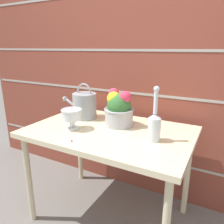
{
  "coord_description": "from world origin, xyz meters",
  "views": [
    {
      "loc": [
        0.71,
        -1.27,
        1.3
      ],
      "look_at": [
        0.0,
        0.04,
        0.86
      ],
      "focal_mm": 35.0,
      "sensor_mm": 36.0,
      "label": 1
    }
  ],
  "objects_px": {
    "crystal_pedestal_bowl": "(72,115)",
    "glass_decanter": "(154,124)",
    "flower_planter": "(119,109)",
    "watering_can": "(84,105)"
  },
  "relations": [
    {
      "from": "crystal_pedestal_bowl",
      "to": "flower_planter",
      "type": "bearing_deg",
      "value": 41.24
    },
    {
      "from": "crystal_pedestal_bowl",
      "to": "glass_decanter",
      "type": "xyz_separation_m",
      "value": [
        0.58,
        0.08,
        0.01
      ]
    },
    {
      "from": "flower_planter",
      "to": "glass_decanter",
      "type": "distance_m",
      "value": 0.35
    },
    {
      "from": "crystal_pedestal_bowl",
      "to": "flower_planter",
      "type": "relative_size",
      "value": 0.54
    },
    {
      "from": "watering_can",
      "to": "crystal_pedestal_bowl",
      "type": "height_order",
      "value": "watering_can"
    },
    {
      "from": "watering_can",
      "to": "glass_decanter",
      "type": "bearing_deg",
      "value": -15.3
    },
    {
      "from": "crystal_pedestal_bowl",
      "to": "flower_planter",
      "type": "height_order",
      "value": "flower_planter"
    },
    {
      "from": "glass_decanter",
      "to": "watering_can",
      "type": "bearing_deg",
      "value": 164.7
    },
    {
      "from": "flower_planter",
      "to": "glass_decanter",
      "type": "xyz_separation_m",
      "value": [
        0.32,
        -0.15,
        -0.02
      ]
    },
    {
      "from": "watering_can",
      "to": "crystal_pedestal_bowl",
      "type": "relative_size",
      "value": 2.26
    }
  ]
}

